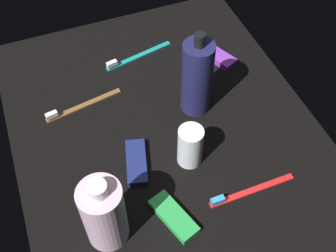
% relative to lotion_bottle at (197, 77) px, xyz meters
% --- Properties ---
extents(ground_plane, '(0.84, 0.64, 0.01)m').
position_rel_lotion_bottle_xyz_m(ground_plane, '(-0.05, 0.09, -0.10)').
color(ground_plane, black).
extents(lotion_bottle, '(0.07, 0.07, 0.21)m').
position_rel_lotion_bottle_xyz_m(lotion_bottle, '(0.00, 0.00, 0.00)').
color(lotion_bottle, '#1C1E48').
rests_on(lotion_bottle, ground_plane).
extents(bodywash_bottle, '(0.07, 0.07, 0.17)m').
position_rel_lotion_bottle_xyz_m(bodywash_bottle, '(-0.22, 0.27, -0.01)').
color(bodywash_bottle, silver).
rests_on(bodywash_bottle, ground_plane).
extents(deodorant_stick, '(0.05, 0.05, 0.09)m').
position_rel_lotion_bottle_xyz_m(deodorant_stick, '(-0.13, 0.07, -0.04)').
color(deodorant_stick, silver).
rests_on(deodorant_stick, ground_plane).
extents(toothbrush_red, '(0.01, 0.18, 0.02)m').
position_rel_lotion_bottle_xyz_m(toothbrush_red, '(-0.24, -0.01, -0.08)').
color(toothbrush_red, red).
rests_on(toothbrush_red, ground_plane).
extents(toothbrush_brown, '(0.04, 0.18, 0.02)m').
position_rel_lotion_bottle_xyz_m(toothbrush_brown, '(0.09, 0.24, -0.08)').
color(toothbrush_brown, brown).
rests_on(toothbrush_brown, ground_plane).
extents(toothbrush_teal, '(0.05, 0.18, 0.02)m').
position_rel_lotion_bottle_xyz_m(toothbrush_teal, '(0.20, 0.08, -0.08)').
color(toothbrush_teal, teal).
rests_on(toothbrush_teal, ground_plane).
extents(snack_bar_purple, '(0.11, 0.08, 0.01)m').
position_rel_lotion_bottle_xyz_m(snack_bar_purple, '(0.13, -0.11, -0.08)').
color(snack_bar_purple, purple).
rests_on(snack_bar_purple, ground_plane).
extents(snack_bar_green, '(0.11, 0.07, 0.01)m').
position_rel_lotion_bottle_xyz_m(snack_bar_green, '(-0.24, 0.15, -0.08)').
color(snack_bar_green, green).
rests_on(snack_bar_green, ground_plane).
extents(snack_bar_navy, '(0.11, 0.07, 0.01)m').
position_rel_lotion_bottle_xyz_m(snack_bar_navy, '(-0.10, 0.17, -0.08)').
color(snack_bar_navy, navy).
rests_on(snack_bar_navy, ground_plane).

